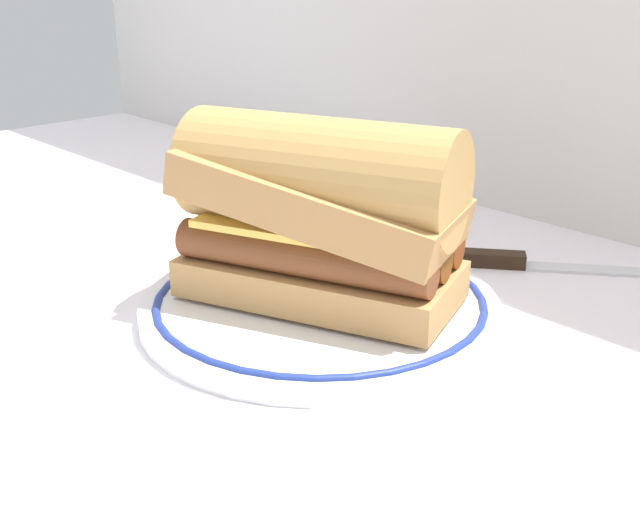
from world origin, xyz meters
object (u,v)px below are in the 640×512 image
at_px(sausage_sandwich, 320,210).
at_px(salt_shaker, 340,184).
at_px(plate, 320,305).
at_px(butter_knife, 533,263).

xyz_separation_m(sausage_sandwich, salt_shaker, (-0.13, 0.15, -0.04)).
bearing_deg(plate, sausage_sandwich, 180.00).
xyz_separation_m(plate, salt_shaker, (-0.13, 0.15, 0.03)).
distance_m(plate, sausage_sandwich, 0.07).
distance_m(plate, salt_shaker, 0.20).
bearing_deg(salt_shaker, plate, -49.01).
relative_size(sausage_sandwich, butter_knife, 1.64).
bearing_deg(butter_knife, sausage_sandwich, -106.44).
height_order(plate, sausage_sandwich, sausage_sandwich).
distance_m(salt_shaker, butter_knife, 0.19).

